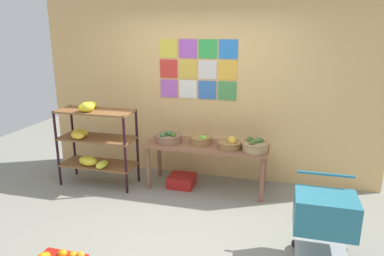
{
  "coord_description": "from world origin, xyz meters",
  "views": [
    {
      "loc": [
        1.15,
        -3.4,
        2.21
      ],
      "look_at": [
        0.03,
        0.8,
        1.0
      ],
      "focal_mm": 33.0,
      "sensor_mm": 36.0,
      "label": 1
    }
  ],
  "objects_px": {
    "fruit_basket_centre": "(255,145)",
    "produce_crate_under_table": "(182,181)",
    "display_table": "(207,150)",
    "fruit_basket_back_right": "(169,137)",
    "shopping_cart": "(325,216)",
    "fruit_basket_right": "(201,140)",
    "banana_shelf_unit": "(93,136)",
    "fruit_basket_back_left": "(231,143)"
  },
  "relations": [
    {
      "from": "fruit_basket_centre",
      "to": "produce_crate_under_table",
      "type": "relative_size",
      "value": 0.98
    },
    {
      "from": "display_table",
      "to": "fruit_basket_back_right",
      "type": "xyz_separation_m",
      "value": [
        -0.54,
        -0.04,
        0.15
      ]
    },
    {
      "from": "display_table",
      "to": "shopping_cart",
      "type": "bearing_deg",
      "value": -42.51
    },
    {
      "from": "fruit_basket_centre",
      "to": "produce_crate_under_table",
      "type": "bearing_deg",
      "value": 175.24
    },
    {
      "from": "fruit_basket_right",
      "to": "produce_crate_under_table",
      "type": "xyz_separation_m",
      "value": [
        -0.28,
        -0.03,
        -0.64
      ]
    },
    {
      "from": "produce_crate_under_table",
      "to": "shopping_cart",
      "type": "xyz_separation_m",
      "value": [
        1.82,
        -1.31,
        0.41
      ]
    },
    {
      "from": "banana_shelf_unit",
      "to": "shopping_cart",
      "type": "height_order",
      "value": "banana_shelf_unit"
    },
    {
      "from": "fruit_basket_back_right",
      "to": "display_table",
      "type": "bearing_deg",
      "value": 4.16
    },
    {
      "from": "display_table",
      "to": "produce_crate_under_table",
      "type": "height_order",
      "value": "display_table"
    },
    {
      "from": "fruit_basket_back_left",
      "to": "fruit_basket_back_right",
      "type": "distance_m",
      "value": 0.89
    },
    {
      "from": "shopping_cart",
      "to": "display_table",
      "type": "bearing_deg",
      "value": 146.37
    },
    {
      "from": "fruit_basket_back_left",
      "to": "display_table",
      "type": "bearing_deg",
      "value": 168.0
    },
    {
      "from": "banana_shelf_unit",
      "to": "fruit_basket_centre",
      "type": "xyz_separation_m",
      "value": [
        2.29,
        0.17,
        0.01
      ]
    },
    {
      "from": "shopping_cart",
      "to": "fruit_basket_back_right",
      "type": "bearing_deg",
      "value": 155.93
    },
    {
      "from": "display_table",
      "to": "fruit_basket_centre",
      "type": "distance_m",
      "value": 0.71
    },
    {
      "from": "fruit_basket_right",
      "to": "produce_crate_under_table",
      "type": "height_order",
      "value": "fruit_basket_right"
    },
    {
      "from": "banana_shelf_unit",
      "to": "shopping_cart",
      "type": "distance_m",
      "value": 3.26
    },
    {
      "from": "fruit_basket_centre",
      "to": "shopping_cart",
      "type": "height_order",
      "value": "fruit_basket_centre"
    },
    {
      "from": "fruit_basket_back_left",
      "to": "fruit_basket_centre",
      "type": "height_order",
      "value": "fruit_basket_centre"
    },
    {
      "from": "fruit_basket_back_left",
      "to": "fruit_basket_right",
      "type": "xyz_separation_m",
      "value": [
        -0.43,
        0.08,
        -0.01
      ]
    },
    {
      "from": "banana_shelf_unit",
      "to": "display_table",
      "type": "xyz_separation_m",
      "value": [
        1.61,
        0.28,
        -0.16
      ]
    },
    {
      "from": "fruit_basket_back_right",
      "to": "fruit_basket_centre",
      "type": "height_order",
      "value": "fruit_basket_centre"
    },
    {
      "from": "shopping_cart",
      "to": "fruit_basket_back_left",
      "type": "bearing_deg",
      "value": 140.25
    },
    {
      "from": "fruit_basket_back_left",
      "to": "fruit_basket_back_right",
      "type": "bearing_deg",
      "value": 177.82
    },
    {
      "from": "banana_shelf_unit",
      "to": "shopping_cart",
      "type": "relative_size",
      "value": 1.5
    },
    {
      "from": "display_table",
      "to": "fruit_basket_back_left",
      "type": "xyz_separation_m",
      "value": [
        0.35,
        -0.07,
        0.15
      ]
    },
    {
      "from": "fruit_basket_back_right",
      "to": "fruit_basket_centre",
      "type": "distance_m",
      "value": 1.22
    },
    {
      "from": "produce_crate_under_table",
      "to": "shopping_cart",
      "type": "bearing_deg",
      "value": -35.71
    },
    {
      "from": "display_table",
      "to": "fruit_basket_centre",
      "type": "height_order",
      "value": "fruit_basket_centre"
    },
    {
      "from": "fruit_basket_right",
      "to": "shopping_cart",
      "type": "relative_size",
      "value": 0.38
    },
    {
      "from": "display_table",
      "to": "shopping_cart",
      "type": "height_order",
      "value": "shopping_cart"
    },
    {
      "from": "banana_shelf_unit",
      "to": "shopping_cart",
      "type": "xyz_separation_m",
      "value": [
        3.07,
        -1.06,
        -0.25
      ]
    },
    {
      "from": "display_table",
      "to": "fruit_basket_right",
      "type": "bearing_deg",
      "value": 176.52
    },
    {
      "from": "banana_shelf_unit",
      "to": "fruit_basket_back_left",
      "type": "bearing_deg",
      "value": 6.07
    },
    {
      "from": "fruit_basket_back_left",
      "to": "produce_crate_under_table",
      "type": "distance_m",
      "value": 0.96
    },
    {
      "from": "fruit_basket_right",
      "to": "shopping_cart",
      "type": "xyz_separation_m",
      "value": [
        1.54,
        -1.34,
        -0.23
      ]
    },
    {
      "from": "produce_crate_under_table",
      "to": "fruit_basket_back_left",
      "type": "bearing_deg",
      "value": -3.56
    },
    {
      "from": "fruit_basket_centre",
      "to": "shopping_cart",
      "type": "bearing_deg",
      "value": -57.39
    },
    {
      "from": "fruit_basket_centre",
      "to": "fruit_basket_right",
      "type": "xyz_separation_m",
      "value": [
        -0.76,
        0.12,
        -0.02
      ]
    },
    {
      "from": "banana_shelf_unit",
      "to": "fruit_basket_back_left",
      "type": "height_order",
      "value": "banana_shelf_unit"
    },
    {
      "from": "display_table",
      "to": "produce_crate_under_table",
      "type": "distance_m",
      "value": 0.62
    },
    {
      "from": "fruit_basket_centre",
      "to": "fruit_basket_right",
      "type": "relative_size",
      "value": 1.12
    }
  ]
}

